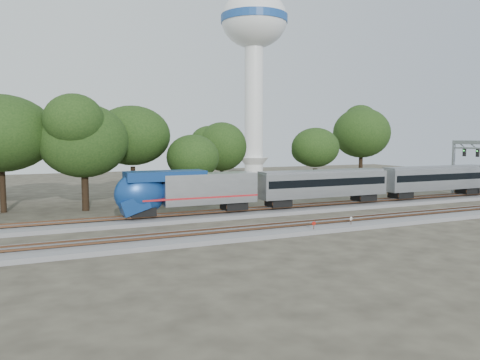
% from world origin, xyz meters
% --- Properties ---
extents(ground, '(160.00, 160.00, 0.00)m').
position_xyz_m(ground, '(0.00, 0.00, 0.00)').
color(ground, '#383328').
rests_on(ground, ground).
extents(track_far, '(160.00, 5.00, 0.73)m').
position_xyz_m(track_far, '(0.00, 6.00, 0.21)').
color(track_far, slate).
rests_on(track_far, ground).
extents(track_near, '(160.00, 5.00, 0.73)m').
position_xyz_m(track_near, '(0.00, -4.00, 0.21)').
color(track_near, slate).
rests_on(track_near, ground).
extents(train, '(88.51, 3.05, 4.50)m').
position_xyz_m(train, '(28.69, 6.00, 3.15)').
color(train, silver).
rests_on(train, ground).
extents(switch_stand_red, '(0.36, 0.07, 1.12)m').
position_xyz_m(switch_stand_red, '(1.07, -5.97, 0.71)').
color(switch_stand_red, '#512D19').
rests_on(switch_stand_red, ground).
extents(switch_stand_white, '(0.35, 0.14, 1.13)m').
position_xyz_m(switch_stand_white, '(5.66, -5.38, 0.72)').
color(switch_stand_white, '#512D19').
rests_on(switch_stand_white, ground).
extents(switch_lever, '(0.55, 0.39, 0.30)m').
position_xyz_m(switch_lever, '(4.70, -5.18, 0.15)').
color(switch_lever, '#512D19').
rests_on(switch_lever, ground).
extents(water_tower, '(14.73, 14.73, 40.77)m').
position_xyz_m(water_tower, '(24.02, 53.92, 30.20)').
color(water_tower, silver).
rests_on(water_tower, ground).
extents(signal_gantry, '(0.57, 6.79, 8.25)m').
position_xyz_m(signal_gantry, '(35.43, 6.00, 6.01)').
color(signal_gantry, gray).
rests_on(signal_gantry, ground).
extents(tree_1, '(9.31, 9.31, 13.13)m').
position_xyz_m(tree_1, '(-25.18, 19.00, 9.15)').
color(tree_1, black).
rests_on(tree_1, ground).
extents(tree_2, '(8.44, 8.44, 11.91)m').
position_xyz_m(tree_2, '(-16.32, 16.58, 8.29)').
color(tree_2, black).
rests_on(tree_2, ground).
extents(tree_3, '(9.07, 9.07, 12.79)m').
position_xyz_m(tree_3, '(-9.69, 21.32, 8.91)').
color(tree_3, black).
rests_on(tree_3, ground).
extents(tree_4, '(6.22, 6.22, 8.76)m').
position_xyz_m(tree_4, '(-2.83, 16.68, 6.09)').
color(tree_4, black).
rests_on(tree_4, ground).
extents(tree_5, '(7.37, 7.37, 10.39)m').
position_xyz_m(tree_5, '(5.26, 26.72, 7.23)').
color(tree_5, black).
rests_on(tree_5, ground).
extents(tree_6, '(7.23, 7.23, 10.20)m').
position_xyz_m(tree_6, '(18.52, 20.51, 7.09)').
color(tree_6, black).
rests_on(tree_6, ground).
extents(tree_7, '(9.65, 9.65, 13.60)m').
position_xyz_m(tree_7, '(32.25, 26.63, 9.48)').
color(tree_7, black).
rests_on(tree_7, ground).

